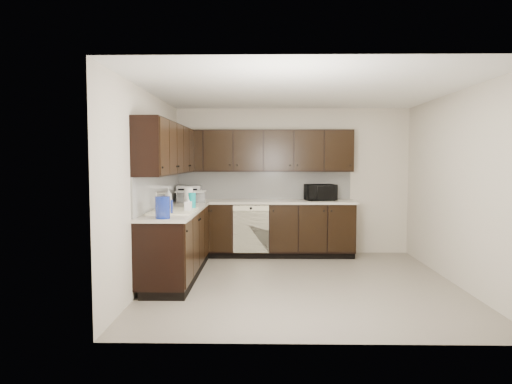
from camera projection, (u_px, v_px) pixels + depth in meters
The scene contains 20 objects.
floor at pixel (301, 283), 5.99m from camera, with size 4.00×4.00×0.00m, color gray.
ceiling at pixel (302, 91), 5.82m from camera, with size 4.00×4.00×0.00m, color white.
wall_back at pixel (292, 181), 7.90m from camera, with size 4.00×0.02×2.50m, color #BEB4A2.
wall_left at pixel (148, 188), 5.94m from camera, with size 0.02×4.00×2.50m, color #BEB4A2.
wall_right at pixel (457, 188), 5.87m from camera, with size 0.02×4.00×2.50m, color #BEB4A2.
wall_front at pixel (321, 203), 3.91m from camera, with size 4.00×0.02×2.50m, color #BEB4A2.
lower_cabinets at pixel (231, 237), 7.09m from camera, with size 3.00×2.80×0.90m.
countertop at pixel (230, 205), 7.05m from camera, with size 3.03×2.83×0.04m.
backsplash at pixel (218, 187), 7.25m from camera, with size 3.00×2.80×0.48m.
upper_cabinets at pixel (225, 150), 7.09m from camera, with size 3.00×2.80×0.70m.
dishwasher at pixel (251, 226), 7.37m from camera, with size 0.58×0.04×0.78m.
sink at pixel (173, 216), 5.95m from camera, with size 0.54×0.82×0.42m.
microwave at pixel (320, 192), 7.62m from camera, with size 0.49×0.33×0.27m, color black.
soap_bottle_a at pixel (188, 204), 5.94m from camera, with size 0.09×0.09×0.20m, color gray.
soap_bottle_b at pixel (169, 197), 6.60m from camera, with size 0.10×0.10×0.27m, color gray.
toaster_oven at pixel (189, 193), 7.66m from camera, with size 0.40×0.29×0.25m, color silver.
storage_bin at pixel (191, 197), 7.30m from camera, with size 0.44×0.33×0.17m, color silver.
blue_pitcher at pixel (163, 208), 5.25m from camera, with size 0.17×0.17×0.26m, color navy.
teal_tumbler at pixel (192, 201), 6.26m from camera, with size 0.10×0.10×0.23m, color #0D9395.
paper_towel_roll at pixel (189, 197), 6.63m from camera, with size 0.13×0.13×0.28m, color white.
Camera 1 is at (-0.49, -5.90, 1.61)m, focal length 32.00 mm.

